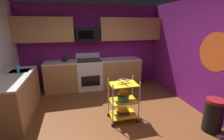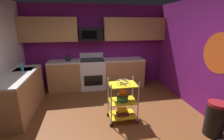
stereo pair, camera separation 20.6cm
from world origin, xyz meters
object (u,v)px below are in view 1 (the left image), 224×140
rolling_cart (123,100)px  book_stack (123,112)px  oven_range (89,74)px  trash_can (213,115)px  kettle (64,59)px  dish_soap_bottle (18,68)px  microwave (87,34)px  mixing_bowl_small (123,93)px  mixing_bowl_large (123,98)px  fruit_bowl (124,82)px

rolling_cart → book_stack: 0.26m
oven_range → trash_can: (2.06, -2.73, -0.15)m
rolling_cart → kettle: bearing=122.0°
rolling_cart → dish_soap_bottle: bearing=154.6°
book_stack → trash_can: 1.74m
microwave → mixing_bowl_small: bearing=-75.9°
microwave → book_stack: size_ratio=2.68×
oven_range → mixing_bowl_large: (0.50, -1.96, 0.04)m
dish_soap_bottle → fruit_bowl: bearing=-25.4°
oven_range → trash_can: oven_range is taller
mixing_bowl_large → dish_soap_bottle: (-2.22, 1.05, 0.50)m
microwave → mixing_bowl_large: 2.43m
oven_range → rolling_cart: 2.03m
mixing_bowl_small → dish_soap_bottle: (-2.23, 1.02, 0.40)m
microwave → mixing_bowl_large: microwave is taller
rolling_cart → mixing_bowl_small: (0.01, 0.03, 0.16)m
book_stack → trash_can: bearing=-26.2°
mixing_bowl_small → book_stack: 0.43m
mixing_bowl_large → rolling_cart: bearing=0.0°
fruit_bowl → trash_can: fruit_bowl is taller
dish_soap_bottle → trash_can: 4.25m
oven_range → kettle: size_ratio=4.17×
rolling_cart → kettle: kettle is taller
rolling_cart → mixing_bowl_small: 0.17m
mixing_bowl_small → trash_can: bearing=-27.4°
oven_range → rolling_cart: bearing=-75.7°
mixing_bowl_large → dish_soap_bottle: 2.51m
book_stack → kettle: kettle is taller
mixing_bowl_large → book_stack: bearing=0.0°
fruit_bowl → book_stack: fruit_bowl is taller
oven_range → mixing_bowl_small: (0.51, -1.93, 0.14)m
kettle → mixing_bowl_small: bearing=-57.4°
kettle → dish_soap_bottle: 1.35m
dish_soap_bottle → kettle: bearing=42.2°
mixing_bowl_large → mixing_bowl_small: 0.11m
mixing_bowl_large → book_stack: (0.00, 0.00, -0.33)m
oven_range → microwave: (-0.00, 0.10, 1.22)m
kettle → oven_range: bearing=0.3°
dish_soap_bottle → book_stack: bearing=-25.4°
kettle → book_stack: bearing=-58.0°
mixing_bowl_small → trash_can: 1.77m
fruit_bowl → dish_soap_bottle: size_ratio=1.36×
oven_range → book_stack: 2.05m
mixing_bowl_large → trash_can: 1.75m
oven_range → dish_soap_bottle: size_ratio=5.50×
mixing_bowl_small → dish_soap_bottle: dish_soap_bottle is taller
rolling_cart → book_stack: rolling_cart is taller
microwave → mixing_bowl_large: bearing=-76.5°
microwave → trash_can: (2.06, -2.84, -1.37)m
oven_range → microwave: 1.23m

